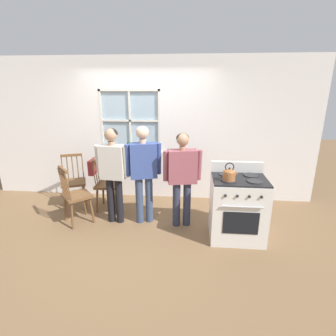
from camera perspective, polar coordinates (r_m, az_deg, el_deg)
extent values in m
plane|color=brown|center=(4.25, -7.35, -13.34)|extent=(16.00, 16.00, 0.00)
cube|color=white|center=(5.80, -25.15, 7.73)|extent=(2.29, 0.06, 2.70)
cube|color=white|center=(5.10, 15.18, 7.64)|extent=(2.94, 0.06, 2.70)
cube|color=white|center=(5.36, -7.73, -1.07)|extent=(1.17, 0.06, 0.95)
cube|color=white|center=(5.10, -8.66, 19.97)|extent=(1.17, 0.06, 0.59)
cube|color=silver|center=(5.16, -8.13, 3.52)|extent=(1.23, 0.10, 0.03)
cube|color=#9EB7C6|center=(5.14, -8.19, 10.21)|extent=(1.11, 0.01, 1.10)
cube|color=silver|center=(5.11, -8.26, 10.17)|extent=(0.04, 0.02, 1.16)
cube|color=silver|center=(5.11, -8.26, 10.17)|extent=(1.17, 0.02, 0.04)
cube|color=silver|center=(5.27, -14.32, 10.03)|extent=(0.04, 0.03, 1.16)
cube|color=silver|center=(5.01, -1.89, 10.19)|extent=(0.04, 0.03, 1.16)
cube|color=silver|center=(5.08, -8.55, 16.44)|extent=(1.17, 0.03, 0.04)
cube|color=silver|center=(5.21, -8.00, 4.05)|extent=(1.17, 0.03, 0.04)
cube|color=brown|center=(4.85, -12.94, -3.56)|extent=(0.40, 0.42, 0.04)
cylinder|color=brown|center=(4.74, -11.50, -7.11)|extent=(0.07, 0.07, 0.45)
cylinder|color=brown|center=(5.04, -10.44, -5.53)|extent=(0.07, 0.07, 0.45)
cylinder|color=brown|center=(4.84, -15.17, -6.87)|extent=(0.07, 0.07, 0.45)
cylinder|color=brown|center=(5.13, -13.91, -5.35)|extent=(0.07, 0.07, 0.45)
cylinder|color=brown|center=(4.66, -15.78, -1.58)|extent=(0.07, 0.02, 0.46)
cylinder|color=brown|center=(4.74, -15.41, -1.24)|extent=(0.07, 0.02, 0.46)
cylinder|color=brown|center=(4.82, -15.05, -0.90)|extent=(0.07, 0.02, 0.46)
cylinder|color=brown|center=(4.91, -14.71, -0.57)|extent=(0.07, 0.02, 0.46)
cylinder|color=brown|center=(4.99, -14.37, -0.25)|extent=(0.07, 0.02, 0.46)
cube|color=brown|center=(4.76, -15.28, 1.92)|extent=(0.04, 0.38, 0.04)
cube|color=brown|center=(5.13, -19.85, -2.99)|extent=(0.54, 0.53, 0.04)
cylinder|color=brown|center=(5.08, -21.55, -6.33)|extent=(0.06, 0.09, 0.45)
cylinder|color=brown|center=(5.06, -17.71, -6.02)|extent=(0.09, 0.06, 0.45)
cylinder|color=brown|center=(5.38, -21.33, -5.00)|extent=(0.09, 0.06, 0.45)
cylinder|color=brown|center=(5.36, -17.70, -4.71)|extent=(0.06, 0.09, 0.45)
cylinder|color=brown|center=(5.24, -21.99, -0.15)|extent=(0.04, 0.07, 0.46)
cylinder|color=brown|center=(5.23, -21.01, -0.07)|extent=(0.04, 0.07, 0.46)
cylinder|color=brown|center=(5.22, -20.03, 0.02)|extent=(0.04, 0.07, 0.46)
cylinder|color=brown|center=(5.22, -19.05, 0.10)|extent=(0.04, 0.07, 0.46)
cylinder|color=brown|center=(5.21, -18.07, 0.19)|extent=(0.04, 0.07, 0.46)
cube|color=brown|center=(5.16, -20.31, 2.63)|extent=(0.37, 0.18, 0.04)
cube|color=brown|center=(4.51, -19.20, -5.70)|extent=(0.58, 0.58, 0.04)
cylinder|color=brown|center=(4.51, -16.24, -8.82)|extent=(0.09, 0.05, 0.45)
cylinder|color=brown|center=(4.80, -17.77, -7.31)|extent=(0.05, 0.09, 0.45)
cylinder|color=brown|center=(4.42, -20.13, -9.75)|extent=(0.05, 0.09, 0.45)
cylinder|color=brown|center=(4.72, -21.43, -8.15)|extent=(0.09, 0.05, 0.45)
cylinder|color=brown|center=(4.23, -20.88, -4.08)|extent=(0.06, 0.06, 0.46)
cylinder|color=brown|center=(4.31, -21.24, -3.72)|extent=(0.06, 0.06, 0.46)
cylinder|color=brown|center=(4.39, -21.58, -3.37)|extent=(0.06, 0.06, 0.46)
cylinder|color=brown|center=(4.47, -21.92, -3.04)|extent=(0.06, 0.06, 0.46)
cylinder|color=brown|center=(4.55, -22.24, -2.71)|extent=(0.06, 0.06, 0.46)
cube|color=brown|center=(4.31, -21.94, -0.30)|extent=(0.29, 0.31, 0.04)
cylinder|color=black|center=(4.42, -12.34, -6.78)|extent=(0.12, 0.12, 0.76)
cylinder|color=black|center=(4.37, -10.55, -6.98)|extent=(0.12, 0.12, 0.76)
cube|color=beige|center=(4.17, -11.97, 1.26)|extent=(0.40, 0.25, 0.53)
cylinder|color=beige|center=(4.24, -14.95, 1.62)|extent=(0.09, 0.12, 0.50)
cylinder|color=beige|center=(4.07, -9.12, 1.31)|extent=(0.09, 0.12, 0.50)
cylinder|color=tan|center=(4.10, -12.23, 5.28)|extent=(0.10, 0.10, 0.06)
sphere|color=tan|center=(4.08, -12.35, 7.07)|extent=(0.19, 0.19, 0.19)
ellipsoid|color=black|center=(4.09, -12.28, 7.35)|extent=(0.20, 0.20, 0.16)
cylinder|color=#384766|center=(4.31, -6.23, -6.97)|extent=(0.12, 0.12, 0.78)
cylinder|color=#384766|center=(4.32, -4.13, -6.81)|extent=(0.12, 0.12, 0.78)
cube|color=#384C8E|center=(4.09, -5.43, 1.63)|extent=(0.46, 0.32, 0.55)
cylinder|color=#384C8E|center=(4.05, -8.84, 1.65)|extent=(0.11, 0.13, 0.51)
cylinder|color=#384C8E|center=(4.10, -2.01, 2.04)|extent=(0.11, 0.13, 0.51)
cylinder|color=beige|center=(4.02, -5.55, 5.85)|extent=(0.10, 0.10, 0.07)
sphere|color=beige|center=(3.99, -5.61, 7.67)|extent=(0.19, 0.19, 0.19)
ellipsoid|color=silver|center=(4.00, -5.64, 7.95)|extent=(0.20, 0.20, 0.16)
cylinder|color=#2D3347|center=(4.20, 1.85, -7.88)|extent=(0.12, 0.12, 0.73)
cylinder|color=#2D3347|center=(4.22, 4.13, -7.76)|extent=(0.12, 0.12, 0.73)
cube|color=#934C56|center=(3.99, 3.13, 0.33)|extent=(0.47, 0.29, 0.52)
cylinder|color=#934C56|center=(3.93, -0.51, 0.42)|extent=(0.10, 0.12, 0.48)
cylinder|color=#934C56|center=(4.01, 6.81, 0.64)|extent=(0.10, 0.12, 0.48)
cylinder|color=tan|center=(3.91, 3.20, 4.38)|extent=(0.10, 0.10, 0.06)
sphere|color=tan|center=(3.89, 3.23, 6.18)|extent=(0.19, 0.19, 0.19)
ellipsoid|color=#332319|center=(3.90, 3.20, 6.47)|extent=(0.19, 0.19, 0.15)
cube|color=white|center=(3.99, 14.84, -8.60)|extent=(0.77, 0.64, 0.90)
cube|color=black|center=(3.81, 15.37, -2.34)|extent=(0.75, 0.61, 0.02)
cylinder|color=#2D2D30|center=(3.66, 13.05, -2.69)|extent=(0.20, 0.20, 0.02)
cylinder|color=#2D2D30|center=(3.73, 18.33, -2.79)|extent=(0.20, 0.20, 0.02)
cylinder|color=#2D2D30|center=(3.90, 12.58, -1.41)|extent=(0.20, 0.20, 0.02)
cylinder|color=#2D2D30|center=(3.96, 17.54, -1.52)|extent=(0.20, 0.20, 0.02)
cube|color=white|center=(4.06, 14.80, 0.25)|extent=(0.77, 0.06, 0.16)
cube|color=black|center=(3.73, 15.56, -11.51)|extent=(0.48, 0.01, 0.32)
cylinder|color=silver|center=(3.60, 15.94, -8.15)|extent=(0.54, 0.02, 0.02)
cylinder|color=#232326|center=(3.52, 12.39, -5.92)|extent=(0.04, 0.02, 0.04)
cylinder|color=#232326|center=(3.54, 14.87, -5.95)|extent=(0.04, 0.02, 0.04)
cylinder|color=#232326|center=(3.57, 17.31, -5.97)|extent=(0.04, 0.02, 0.04)
cylinder|color=#232326|center=(3.60, 19.71, -5.98)|extent=(0.04, 0.02, 0.04)
cylinder|color=#A86638|center=(3.64, 13.13, -1.67)|extent=(0.17, 0.17, 0.12)
ellipsoid|color=#A86638|center=(3.62, 13.19, -0.77)|extent=(0.16, 0.16, 0.07)
sphere|color=black|center=(3.61, 13.24, -0.09)|extent=(0.03, 0.03, 0.03)
cylinder|color=#A86638|center=(3.65, 14.40, -1.43)|extent=(0.08, 0.03, 0.07)
torus|color=black|center=(3.60, 13.26, 0.21)|extent=(0.12, 0.01, 0.12)
cylinder|color=beige|center=(5.15, -8.61, 4.06)|extent=(0.13, 0.13, 0.07)
cylinder|color=#33261C|center=(5.14, -8.62, 4.36)|extent=(0.11, 0.11, 0.01)
cone|color=#286033|center=(5.13, -8.45, 5.28)|extent=(0.06, 0.04, 0.15)
cone|color=#286033|center=(5.15, -8.57, 4.84)|extent=(0.04, 0.05, 0.07)
cone|color=#286033|center=(5.14, -8.79, 5.20)|extent=(0.07, 0.06, 0.14)
cone|color=#286033|center=(5.13, -8.86, 5.09)|extent=(0.05, 0.04, 0.13)
cone|color=#286033|center=(5.12, -8.72, 4.78)|extent=(0.04, 0.05, 0.08)
cone|color=#286033|center=(5.11, -8.53, 5.26)|extent=(0.07, 0.06, 0.16)
cube|color=maroon|center=(4.83, -16.14, 0.16)|extent=(0.09, 0.22, 0.26)
torus|color=maroon|center=(4.76, -15.41, 2.10)|extent=(0.12, 0.12, 0.01)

